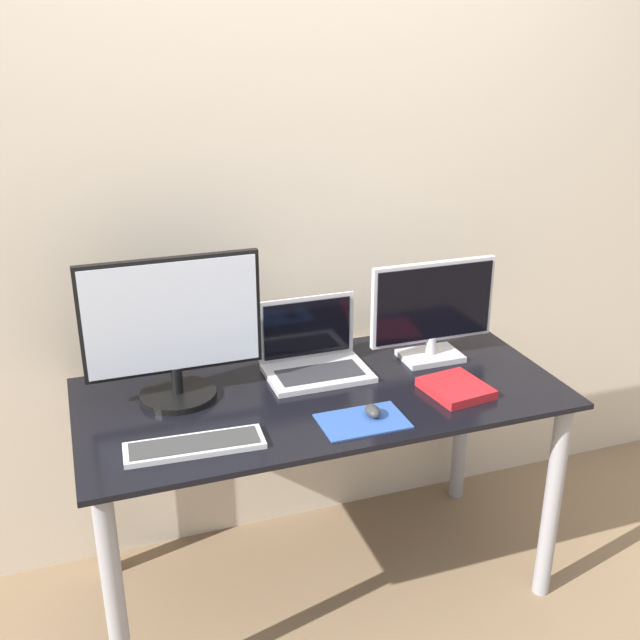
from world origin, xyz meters
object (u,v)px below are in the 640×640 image
at_px(laptop, 313,354).
at_px(mouse, 373,411).
at_px(keyboard, 195,446).
at_px(book, 456,388).
at_px(monitor_left, 173,330).
at_px(monitor_right, 433,310).

bearing_deg(laptop, mouse, -80.43).
distance_m(laptop, mouse, 0.38).
height_order(laptop, keyboard, laptop).
bearing_deg(book, monitor_left, 162.90).
xyz_separation_m(monitor_left, keyboard, (-0.01, -0.32, -0.22)).
xyz_separation_m(laptop, book, (0.38, -0.31, -0.04)).
bearing_deg(book, monitor_right, 80.93).
distance_m(laptop, keyboard, 0.60).
height_order(keyboard, book, book).
bearing_deg(mouse, book, 11.31).
height_order(monitor_left, book, monitor_left).
bearing_deg(book, laptop, 141.03).
relative_size(monitor_right, mouse, 6.58).
bearing_deg(keyboard, monitor_left, 88.77).
distance_m(monitor_left, laptop, 0.50).
distance_m(monitor_left, mouse, 0.66).
bearing_deg(laptop, monitor_right, -6.21).
relative_size(laptop, keyboard, 0.87).
relative_size(mouse, book, 0.31).
height_order(monitor_left, mouse, monitor_left).
relative_size(keyboard, mouse, 5.76).
height_order(monitor_right, keyboard, monitor_right).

